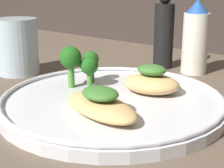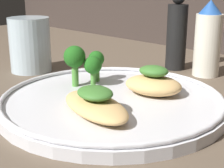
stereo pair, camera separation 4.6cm
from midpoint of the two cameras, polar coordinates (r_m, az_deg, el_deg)
name	(u,v)px [view 1 (the left image)]	position (r cm, az deg, el deg)	size (l,w,h in cm)	color
ground_plane	(112,111)	(47.47, -2.79, -4.54)	(180.00, 180.00, 1.00)	brown
plate	(112,101)	(46.94, -2.82, -2.85)	(30.66, 30.66, 2.00)	silver
grilled_meat_front	(100,104)	(40.89, -5.20, -3.46)	(12.93, 8.31, 3.37)	tan
grilled_meat_middle	(151,82)	(48.59, 3.86, 0.30)	(9.45, 8.01, 4.11)	tan
broccoli_bunch	(81,61)	(51.60, -7.67, 3.71)	(5.09, 6.46, 6.19)	#4C8E38
sauce_bottle	(195,39)	(64.50, 11.72, 7.38)	(4.72, 4.72, 13.52)	silver
pepper_grinder	(164,33)	(67.69, 6.67, 8.34)	(3.82, 3.82, 14.87)	black
drinking_glass	(17,46)	(66.23, -17.46, 5.97)	(7.70, 7.70, 10.14)	silver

